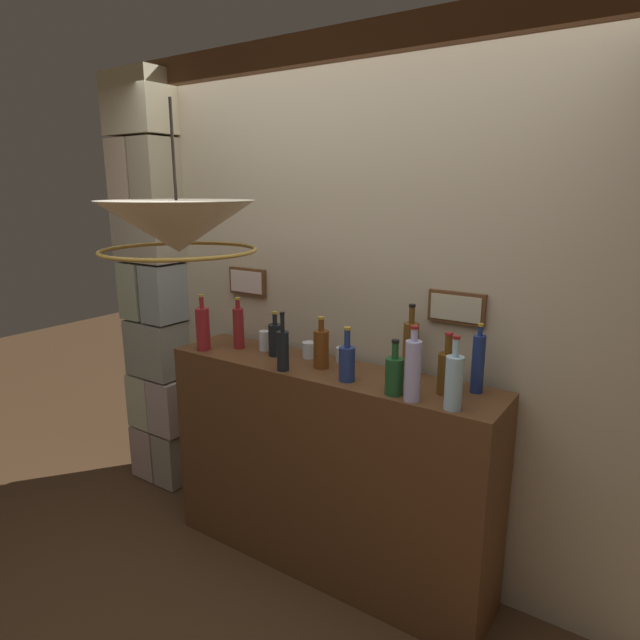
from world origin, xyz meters
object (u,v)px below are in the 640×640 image
at_px(liquor_bottle_bourbon, 203,328).
at_px(liquor_bottle_sherry, 275,339).
at_px(liquor_bottle_vodka, 447,372).
at_px(liquor_bottle_gin, 394,375).
at_px(liquor_bottle_whiskey, 413,370).
at_px(liquor_bottle_rye, 321,348).
at_px(glass_tumbler_highball, 265,341).
at_px(liquor_bottle_tequila, 283,349).
at_px(liquor_bottle_rum, 454,381).
at_px(glass_tumbler_shot, 343,354).
at_px(pendant_lamp, 178,228).
at_px(liquor_bottle_port, 347,362).
at_px(glass_tumbler_rocks, 309,350).
at_px(liquor_bottle_mezcal, 478,363).
at_px(liquor_bottle_brandy, 239,327).
at_px(liquor_bottle_scotch, 411,348).

distance_m(liquor_bottle_bourbon, liquor_bottle_sherry, 0.41).
distance_m(liquor_bottle_vodka, liquor_bottle_gin, 0.22).
bearing_deg(liquor_bottle_whiskey, liquor_bottle_sherry, 168.86).
relative_size(liquor_bottle_rye, glass_tumbler_highball, 2.38).
bearing_deg(glass_tumbler_highball, liquor_bottle_whiskey, -12.32).
bearing_deg(liquor_bottle_tequila, liquor_bottle_vodka, 10.79).
relative_size(liquor_bottle_gin, glass_tumbler_highball, 2.23).
distance_m(liquor_bottle_bourbon, liquor_bottle_rum, 1.40).
distance_m(liquor_bottle_rum, glass_tumbler_shot, 0.73).
relative_size(liquor_bottle_vodka, liquor_bottle_rum, 0.90).
bearing_deg(pendant_lamp, liquor_bottle_gin, 33.42).
bearing_deg(liquor_bottle_port, liquor_bottle_tequila, -171.91).
xyz_separation_m(liquor_bottle_port, glass_tumbler_shot, (-0.16, 0.22, -0.05)).
distance_m(liquor_bottle_tequila, glass_tumbler_rocks, 0.24).
relative_size(liquor_bottle_rye, liquor_bottle_whiskey, 0.80).
xyz_separation_m(liquor_bottle_port, glass_tumbler_highball, (-0.61, 0.16, -0.04)).
bearing_deg(pendant_lamp, liquor_bottle_mezcal, 34.66).
distance_m(liquor_bottle_tequila, liquor_bottle_whiskey, 0.67).
bearing_deg(liquor_bottle_vodka, liquor_bottle_tequila, -169.21).
bearing_deg(liquor_bottle_whiskey, liquor_bottle_vodka, 59.54).
height_order(liquor_bottle_rye, liquor_bottle_port, liquor_bottle_rye).
xyz_separation_m(liquor_bottle_brandy, liquor_bottle_rum, (1.26, -0.15, -0.00)).
relative_size(liquor_bottle_tequila, liquor_bottle_mezcal, 0.94).
distance_m(liquor_bottle_vodka, pendant_lamp, 1.24).
distance_m(liquor_bottle_rye, pendant_lamp, 0.89).
xyz_separation_m(liquor_bottle_vodka, liquor_bottle_scotch, (-0.22, 0.12, 0.04)).
height_order(liquor_bottle_scotch, pendant_lamp, pendant_lamp).
height_order(liquor_bottle_bourbon, liquor_bottle_gin, liquor_bottle_bourbon).
relative_size(liquor_bottle_brandy, liquor_bottle_gin, 1.18).
distance_m(liquor_bottle_port, pendant_lamp, 0.92).
distance_m(liquor_bottle_vodka, liquor_bottle_whiskey, 0.18).
xyz_separation_m(liquor_bottle_tequila, glass_tumbler_rocks, (-0.01, 0.23, -0.06)).
bearing_deg(liquor_bottle_bourbon, liquor_bottle_whiskey, -1.53).
xyz_separation_m(liquor_bottle_rye, liquor_bottle_bourbon, (-0.69, -0.11, 0.02)).
bearing_deg(glass_tumbler_shot, glass_tumbler_highball, -171.29).
height_order(liquor_bottle_brandy, liquor_bottle_tequila, liquor_bottle_tequila).
bearing_deg(glass_tumbler_highball, liquor_bottle_rum, -10.07).
height_order(liquor_bottle_tequila, liquor_bottle_gin, liquor_bottle_tequila).
bearing_deg(liquor_bottle_bourbon, liquor_bottle_port, 1.24).
height_order(liquor_bottle_tequila, liquor_bottle_rum, liquor_bottle_rum).
height_order(liquor_bottle_vodka, liquor_bottle_rum, liquor_bottle_rum).
bearing_deg(liquor_bottle_whiskey, glass_tumbler_rocks, 160.95).
bearing_deg(liquor_bottle_brandy, liquor_bottle_vodka, -0.60).
height_order(liquor_bottle_brandy, liquor_bottle_rye, liquor_bottle_brandy).
distance_m(liquor_bottle_rye, glass_tumbler_rocks, 0.18).
xyz_separation_m(liquor_bottle_brandy, liquor_bottle_scotch, (0.96, 0.11, 0.02)).
xyz_separation_m(liquor_bottle_mezcal, glass_tumbler_shot, (-0.69, 0.04, -0.09)).
bearing_deg(liquor_bottle_rye, liquor_bottle_gin, -14.54).
distance_m(liquor_bottle_vodka, liquor_bottle_sherry, 0.93).
relative_size(liquor_bottle_rye, liquor_bottle_gin, 1.07).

